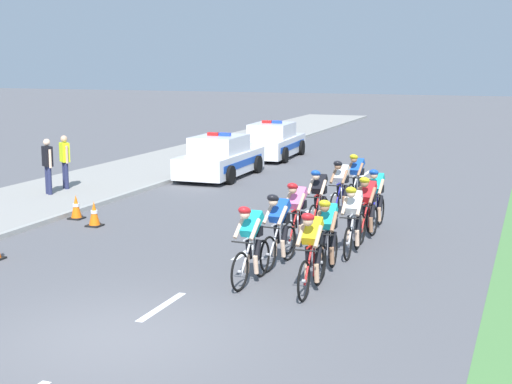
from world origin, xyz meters
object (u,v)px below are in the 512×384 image
(cyclist_fourth, at_px, (327,235))
(police_car_second, at_px, (272,142))
(traffic_cone_far, at_px, (76,207))
(spectator_back, at_px, (48,162))
(traffic_cone_mid, at_px, (94,214))
(cyclist_seventh, at_px, (319,199))
(cyclist_eighth, at_px, (367,207))
(cyclist_lead, at_px, (251,243))
(spectator_closest, at_px, (65,158))
(cyclist_second, at_px, (312,251))
(cyclist_sixth, at_px, (353,219))
(cyclist_tenth, at_px, (376,198))
(cyclist_fifth, at_px, (297,214))
(police_car_nearest, at_px, (220,158))
(cyclist_eleventh, at_px, (356,179))
(cyclist_third, at_px, (278,228))
(cyclist_ninth, at_px, (341,187))

(cyclist_fourth, distance_m, police_car_second, 17.45)
(traffic_cone_far, relative_size, spectator_back, 0.38)
(cyclist_fourth, bearing_deg, traffic_cone_mid, 162.44)
(cyclist_seventh, relative_size, cyclist_eighth, 1.00)
(cyclist_lead, xyz_separation_m, spectator_closest, (-8.93, 7.09, 0.30))
(cyclist_lead, distance_m, traffic_cone_mid, 6.32)
(cyclist_second, distance_m, traffic_cone_far, 8.54)
(cyclist_seventh, bearing_deg, cyclist_sixth, -56.56)
(cyclist_sixth, bearing_deg, traffic_cone_far, 172.04)
(cyclist_eighth, relative_size, cyclist_tenth, 1.00)
(cyclist_fifth, height_order, cyclist_seventh, same)
(police_car_nearest, bearing_deg, cyclist_fourth, -57.23)
(traffic_cone_mid, bearing_deg, cyclist_lead, -30.61)
(cyclist_lead, height_order, traffic_cone_mid, cyclist_lead)
(cyclist_eighth, bearing_deg, cyclist_eleventh, 106.49)
(cyclist_seventh, bearing_deg, cyclist_third, -87.66)
(cyclist_fifth, relative_size, cyclist_eleventh, 1.00)
(cyclist_eighth, distance_m, police_car_second, 14.79)
(cyclist_fifth, distance_m, traffic_cone_far, 6.46)
(spectator_closest, height_order, spectator_back, same)
(cyclist_eleventh, bearing_deg, cyclist_fifth, -91.28)
(cyclist_lead, distance_m, cyclist_fourth, 1.61)
(traffic_cone_far, bearing_deg, cyclist_third, -21.04)
(police_car_second, distance_m, traffic_cone_far, 13.44)
(cyclist_lead, bearing_deg, cyclist_fifth, 89.78)
(cyclist_fifth, bearing_deg, cyclist_lead, -90.22)
(cyclist_fourth, height_order, cyclist_eighth, same)
(cyclist_second, xyz_separation_m, traffic_cone_mid, (-6.64, 3.36, -0.48))
(traffic_cone_mid, relative_size, spectator_closest, 0.38)
(cyclist_third, height_order, spectator_back, spectator_back)
(cyclist_ninth, distance_m, cyclist_tenth, 1.68)
(cyclist_seventh, relative_size, cyclist_tenth, 1.00)
(cyclist_ninth, height_order, police_car_nearest, police_car_nearest)
(cyclist_third, bearing_deg, cyclist_fifth, 93.06)
(cyclist_third, height_order, cyclist_fifth, same)
(cyclist_eighth, bearing_deg, traffic_cone_mid, -172.19)
(cyclist_lead, relative_size, cyclist_seventh, 1.00)
(cyclist_fourth, bearing_deg, cyclist_eleventh, 98.47)
(cyclist_seventh, distance_m, spectator_back, 8.88)
(traffic_cone_far, bearing_deg, traffic_cone_mid, -32.62)
(cyclist_second, height_order, traffic_cone_far, cyclist_second)
(cyclist_fourth, xyz_separation_m, spectator_closest, (-10.09, 5.97, 0.30))
(cyclist_ninth, height_order, traffic_cone_mid, cyclist_ninth)
(cyclist_tenth, relative_size, police_car_second, 0.38)
(cyclist_fifth, bearing_deg, cyclist_sixth, -2.58)
(police_car_nearest, xyz_separation_m, traffic_cone_far, (-0.74, -7.83, -0.37))
(cyclist_second, bearing_deg, cyclist_eleventh, 97.55)
(cyclist_eleventh, bearing_deg, cyclist_eighth, -73.51)
(cyclist_tenth, relative_size, traffic_cone_far, 2.69)
(cyclist_tenth, height_order, spectator_closest, spectator_closest)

